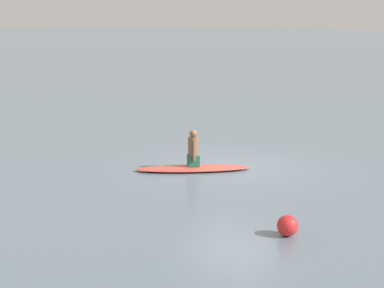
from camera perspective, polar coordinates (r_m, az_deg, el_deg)
ground_plane at (r=16.86m, az=3.99°, el=-2.15°), size 400.00×400.00×0.00m
surfboard at (r=16.43m, az=0.12°, el=-2.28°), size 2.61×2.85×0.12m
person_paddler at (r=16.31m, az=0.12°, el=-0.55°), size 0.41×0.42×0.99m
buoy_marker at (r=11.66m, az=8.92°, el=-7.54°), size 0.41×0.41×0.41m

